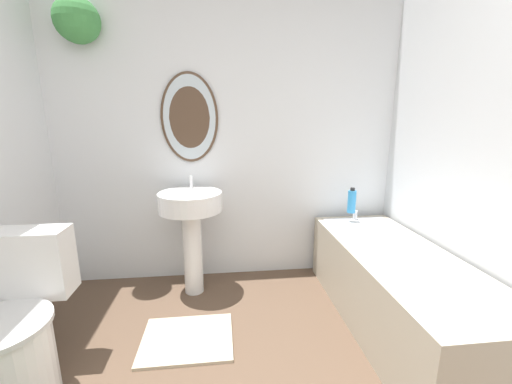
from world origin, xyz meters
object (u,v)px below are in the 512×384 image
at_px(bathtub, 397,288).
at_px(shampoo_bottle, 352,201).
at_px(toilet, 12,336).
at_px(pedestal_sink, 191,218).

xyz_separation_m(bathtub, shampoo_bottle, (-0.06, 0.64, 0.41)).
height_order(toilet, bathtub, toilet).
xyz_separation_m(toilet, shampoo_bottle, (2.04, 0.93, 0.36)).
distance_m(toilet, shampoo_bottle, 2.27).
height_order(toilet, shampoo_bottle, shampoo_bottle).
relative_size(toilet, shampoo_bottle, 3.76).
distance_m(bathtub, shampoo_bottle, 0.76).
distance_m(pedestal_sink, bathtub, 1.49).
height_order(pedestal_sink, shampoo_bottle, pedestal_sink).
bearing_deg(bathtub, pedestal_sink, 156.94).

